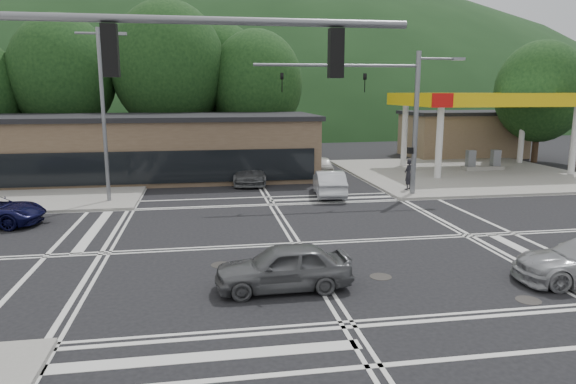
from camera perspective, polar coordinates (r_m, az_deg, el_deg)
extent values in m
plane|color=black|center=(20.07, 0.98, -5.79)|extent=(120.00, 120.00, 0.00)
cube|color=gray|center=(39.03, 18.96, 1.99)|extent=(16.00, 16.00, 0.15)
cube|color=gray|center=(36.25, -27.83, 0.65)|extent=(16.00, 16.00, 0.15)
cylinder|color=silver|center=(35.60, 16.46, 5.26)|extent=(0.44, 0.44, 5.00)
cylinder|color=silver|center=(41.06, 12.82, 6.15)|extent=(0.44, 0.44, 5.00)
cylinder|color=silver|center=(40.96, 29.21, 5.01)|extent=(0.44, 0.44, 5.00)
cylinder|color=silver|center=(45.78, 24.55, 5.91)|extent=(0.44, 0.44, 5.00)
cube|color=silver|center=(40.46, 21.29, 9.58)|extent=(12.00, 8.00, 0.60)
cube|color=yellow|center=(37.07, 24.45, 9.28)|extent=(12.20, 0.25, 0.90)
cube|color=yellow|center=(43.96, 18.62, 9.81)|extent=(12.20, 0.25, 0.90)
cube|color=yellow|center=(37.78, 13.31, 9.98)|extent=(0.25, 8.20, 0.90)
cube|color=yellow|center=(43.81, 28.14, 9.10)|extent=(0.25, 8.20, 0.90)
cube|color=red|center=(34.20, 16.79, 9.73)|extent=(1.40, 0.12, 0.90)
cube|color=gray|center=(40.84, 20.79, 2.50)|extent=(3.00, 1.00, 0.30)
cube|color=slate|center=(40.26, 19.63, 3.47)|extent=(0.60, 0.50, 1.30)
cube|color=slate|center=(41.26, 22.06, 3.47)|extent=(0.60, 0.50, 1.30)
cube|color=#846B4F|center=(49.93, 18.75, 5.97)|extent=(10.00, 6.00, 3.80)
cube|color=brown|center=(36.37, -16.57, 4.57)|extent=(24.00, 8.00, 4.00)
ellipsoid|color=#183317|center=(109.10, -7.68, 7.90)|extent=(252.00, 126.00, 140.00)
cylinder|color=#382619|center=(44.29, -23.27, 5.76)|extent=(0.50, 0.50, 4.84)
ellipsoid|color=black|center=(44.18, -23.75, 11.87)|extent=(8.00, 8.00, 9.20)
cylinder|color=#382619|center=(43.08, -12.85, 6.55)|extent=(0.50, 0.50, 5.28)
ellipsoid|color=black|center=(43.01, -13.15, 13.42)|extent=(9.00, 9.00, 10.35)
cylinder|color=#382619|center=(43.27, -3.48, 6.24)|extent=(0.50, 0.50, 4.40)
ellipsoid|color=black|center=(43.13, -3.55, 11.94)|extent=(7.60, 7.60, 8.74)
cylinder|color=#382619|center=(47.03, -7.66, 6.81)|extent=(0.50, 0.50, 4.84)
ellipsoid|color=black|center=(46.93, -7.82, 12.58)|extent=(8.40, 8.40, 9.66)
cylinder|color=#382619|center=(47.77, 25.84, 5.35)|extent=(0.50, 0.50, 3.96)
ellipsoid|color=black|center=(47.62, 26.23, 9.98)|extent=(7.20, 7.20, 8.28)
cylinder|color=slate|center=(28.36, -19.80, 7.75)|extent=(0.20, 0.20, 9.00)
cylinder|color=slate|center=(28.48, -20.37, 16.20)|extent=(2.20, 0.12, 0.12)
cube|color=slate|center=(28.31, -18.10, 16.38)|extent=(0.60, 0.25, 0.15)
cylinder|color=slate|center=(29.56, 13.98, 7.21)|extent=(0.28, 0.28, 8.00)
cylinder|color=slate|center=(28.06, 5.57, 13.83)|extent=(9.00, 0.16, 0.16)
imported|color=black|center=(28.45, 8.52, 11.91)|extent=(0.16, 0.20, 1.00)
imported|color=black|center=(27.41, -0.67, 12.07)|extent=(0.16, 0.20, 1.00)
cylinder|color=slate|center=(30.05, 16.47, 14.02)|extent=(2.40, 0.12, 0.12)
cube|color=slate|center=(30.54, 18.39, 13.86)|extent=(0.70, 0.30, 0.15)
cube|color=black|center=(29.58, 13.41, 4.51)|extent=(0.25, 0.30, 0.35)
cylinder|color=slate|center=(10.78, -11.06, 18.25)|extent=(9.00, 0.16, 0.16)
cube|color=black|center=(10.85, -19.14, 14.62)|extent=(0.30, 0.25, 1.00)
cube|color=black|center=(11.07, 5.35, 15.08)|extent=(0.30, 0.25, 1.00)
imported|color=#57585B|center=(15.43, -0.53, -8.32)|extent=(4.10, 1.71, 1.39)
imported|color=silver|center=(29.20, 4.59, 0.99)|extent=(2.11, 4.59, 1.46)
imported|color=white|center=(36.52, 3.68, 2.94)|extent=(2.09, 4.15, 1.35)
imported|color=#525557|center=(33.34, -4.20, 2.25)|extent=(2.62, 5.23, 1.46)
imported|color=black|center=(30.99, 13.22, 1.93)|extent=(0.78, 0.77, 1.82)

